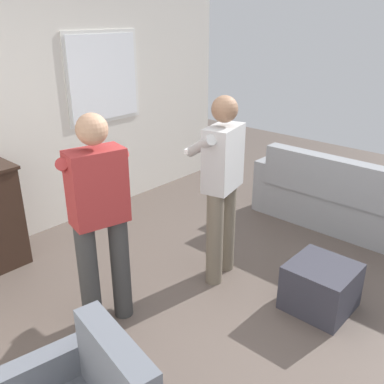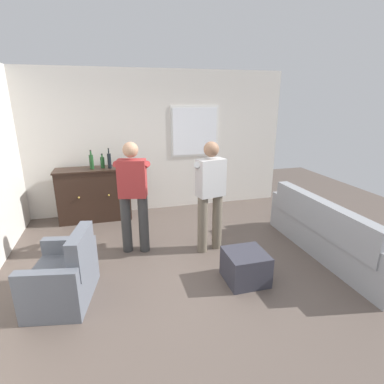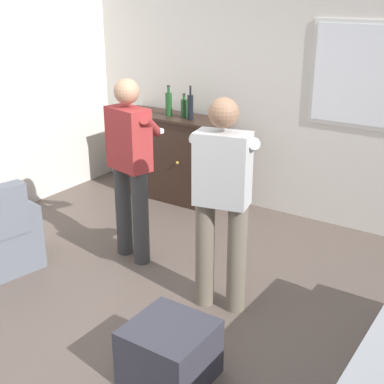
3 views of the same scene
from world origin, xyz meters
name	(u,v)px [view 3 (image 3 of 3)]	position (x,y,z in m)	size (l,w,h in m)	color
ground	(139,324)	(0.00, 0.00, 0.00)	(10.40, 10.40, 0.00)	brown
wall_back_with_window	(296,88)	(0.02, 2.66, 1.41)	(5.20, 0.15, 2.80)	silver
sideboard_cabinet	(171,157)	(-1.36, 2.30, 0.51)	(1.35, 0.49, 1.01)	black
bottle_wine_green	(190,107)	(-1.04, 2.24, 1.15)	(0.07, 0.07, 0.38)	black
bottle_liquor_amber	(184,108)	(-1.16, 2.30, 1.12)	(0.07, 0.07, 0.27)	#1E4C23
bottle_spirits_clear	(169,103)	(-1.35, 2.27, 1.15)	(0.08, 0.08, 0.35)	#1E4C23
ottoman	(170,353)	(0.55, -0.35, 0.20)	(0.51, 0.51, 0.40)	#33333D
person_standing_left	(131,162)	(-0.73, 0.83, 0.94)	(0.54, 0.51, 1.68)	#383838
person_standing_right	(222,196)	(0.37, 0.58, 0.94)	(0.54, 0.51, 1.68)	#6B6051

